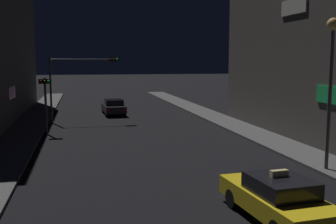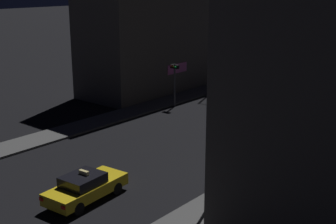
# 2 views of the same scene
# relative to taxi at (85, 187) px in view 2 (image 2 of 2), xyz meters

# --- Properties ---
(sidewalk_left) EXTENTS (2.48, 62.71, 0.15)m
(sidewalk_left) POSITION_rel_taxi_xyz_m (-9.58, 19.00, -0.66)
(sidewalk_left) COLOR #4C4C4C
(sidewalk_left) RESTS_ON ground_plane
(building_facade_left) EXTENTS (6.46, 24.99, 14.28)m
(building_facade_left) POSITION_rel_taxi_xyz_m (-14.01, 25.56, 6.40)
(building_facade_left) COLOR #514C47
(building_facade_left) RESTS_ON ground_plane
(taxi) EXTENTS (2.17, 4.59, 1.62)m
(taxi) POSITION_rel_taxi_xyz_m (0.00, 0.00, 0.00)
(taxi) COLOR yellow
(taxi) RESTS_ON ground_plane
(far_car) EXTENTS (2.01, 4.53, 1.42)m
(far_car) POSITION_rel_taxi_xyz_m (-2.89, 25.87, -0.00)
(far_car) COLOR black
(far_car) RESTS_ON ground_plane
(traffic_light_overhead) EXTENTS (5.46, 0.41, 5.27)m
(traffic_light_overhead) POSITION_rel_taxi_xyz_m (-5.95, 21.84, 3.14)
(traffic_light_overhead) COLOR #47474C
(traffic_light_overhead) RESTS_ON ground_plane
(traffic_light_left_kerb) EXTENTS (0.80, 0.42, 3.81)m
(traffic_light_left_kerb) POSITION_rel_taxi_xyz_m (-8.09, 16.86, 1.99)
(traffic_light_left_kerb) COLOR #47474C
(traffic_light_left_kerb) RESTS_ON ground_plane
(street_lamp_near_block) EXTENTS (0.54, 0.54, 6.56)m
(street_lamp_near_block) POSITION_rel_taxi_xyz_m (4.77, 4.60, 4.10)
(street_lamp_near_block) COLOR #47474C
(street_lamp_near_block) RESTS_ON sidewalk_right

